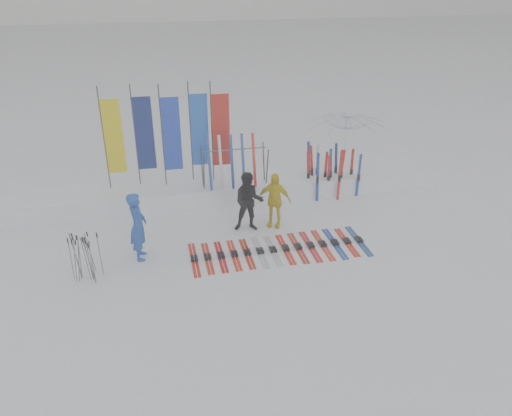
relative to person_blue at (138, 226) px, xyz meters
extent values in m
plane|color=white|center=(2.95, -1.36, -0.93)|extent=(120.00, 120.00, 0.00)
cube|color=white|center=(2.95, 3.24, -0.63)|extent=(14.00, 1.60, 0.60)
imported|color=#1C47A4|center=(0.00, 0.00, 0.00)|extent=(0.48, 0.70, 1.85)
imported|color=black|center=(3.08, 0.89, -0.04)|extent=(0.97, 0.82, 1.76)
imported|color=yellow|center=(3.84, 0.98, -0.10)|extent=(1.05, 0.78, 1.66)
imported|color=white|center=(7.00, 3.52, 0.34)|extent=(3.12, 3.16, 2.53)
cube|color=red|center=(1.34, -0.44, -0.89)|extent=(0.17, 1.69, 0.07)
cube|color=red|center=(1.70, -0.44, -0.89)|extent=(0.17, 1.58, 0.07)
cube|color=#B20E0F|center=(2.05, -0.44, -0.89)|extent=(0.17, 1.57, 0.07)
cube|color=red|center=(2.40, -0.44, -0.89)|extent=(0.17, 1.58, 0.07)
cube|color=#AF250E|center=(2.75, -0.44, -0.89)|extent=(0.17, 1.56, 0.07)
cube|color=#B4B5BB|center=(3.11, -0.44, -0.89)|extent=(0.17, 1.69, 0.07)
cube|color=#ADB0B4|center=(3.46, -0.44, -0.89)|extent=(0.17, 1.62, 0.07)
cube|color=red|center=(3.81, -0.44, -0.89)|extent=(0.17, 1.59, 0.07)
cube|color=#B01C0E|center=(4.17, -0.44, -0.89)|extent=(0.17, 1.64, 0.07)
cube|color=red|center=(4.52, -0.44, -0.89)|extent=(0.17, 1.67, 0.07)
cube|color=red|center=(4.87, -0.44, -0.89)|extent=(0.17, 1.68, 0.07)
cube|color=navy|center=(5.23, -0.44, -0.89)|extent=(0.17, 1.69, 0.07)
cube|color=red|center=(5.58, -0.44, -0.89)|extent=(0.17, 1.58, 0.07)
cube|color=navy|center=(5.93, -0.44, -0.89)|extent=(0.17, 1.69, 0.07)
cylinder|color=#595B60|center=(-1.51, -0.77, -0.34)|extent=(0.10, 0.12, 1.18)
cylinder|color=#595B60|center=(-1.28, -0.74, -0.34)|extent=(0.10, 0.04, 1.18)
cylinder|color=#595B60|center=(-1.50, -0.65, -0.31)|extent=(0.14, 0.13, 1.22)
cylinder|color=#595B60|center=(-1.19, -0.47, -0.34)|extent=(0.12, 0.15, 1.17)
cylinder|color=#595B60|center=(-0.95, -0.60, -0.33)|extent=(0.04, 0.03, 1.19)
cylinder|color=#595B60|center=(-1.20, -0.83, -0.35)|extent=(0.11, 0.11, 1.15)
cylinder|color=#595B60|center=(-1.41, -0.70, -0.31)|extent=(0.09, 0.13, 1.23)
cylinder|color=#595B60|center=(-1.62, -0.65, -0.35)|extent=(0.03, 0.03, 1.15)
cylinder|color=#595B60|center=(-1.13, -0.99, -0.35)|extent=(0.07, 0.14, 1.14)
cylinder|color=#595B60|center=(-1.10, -1.01, -0.32)|extent=(0.02, 0.09, 1.22)
cylinder|color=#595B60|center=(-1.43, -0.82, -0.34)|extent=(0.15, 0.02, 1.16)
cylinder|color=#595B60|center=(-1.52, -0.56, -0.31)|extent=(0.15, 0.02, 1.23)
cylinder|color=#595B60|center=(-1.21, -0.77, -0.33)|extent=(0.11, 0.12, 1.19)
cylinder|color=#383A3F|center=(-0.85, 3.44, 1.27)|extent=(0.04, 0.04, 3.20)
cube|color=yellow|center=(-0.56, 3.44, 1.32)|extent=(0.55, 0.03, 2.30)
cylinder|color=#383A3F|center=(0.07, 3.55, 1.27)|extent=(0.04, 0.04, 3.20)
cube|color=navy|center=(0.36, 3.55, 1.32)|extent=(0.55, 0.03, 2.30)
cylinder|color=#383A3F|center=(0.88, 3.31, 1.27)|extent=(0.04, 0.04, 3.20)
cube|color=#1834B7|center=(1.17, 3.31, 1.32)|extent=(0.55, 0.03, 2.30)
cylinder|color=#383A3F|center=(1.77, 3.55, 1.27)|extent=(0.04, 0.04, 3.20)
cube|color=blue|center=(2.06, 3.55, 1.32)|extent=(0.55, 0.03, 2.30)
cylinder|color=#383A3F|center=(2.42, 3.38, 1.27)|extent=(0.04, 0.04, 3.20)
cube|color=#B21913|center=(2.71, 3.38, 1.32)|extent=(0.55, 0.03, 2.30)
cylinder|color=#383A3F|center=(2.03, 2.59, 0.30)|extent=(0.04, 0.30, 1.23)
cylinder|color=#383A3F|center=(2.03, 3.09, 0.30)|extent=(0.04, 0.30, 1.23)
cylinder|color=#383A3F|center=(4.03, 2.59, 0.30)|extent=(0.04, 0.30, 1.23)
cylinder|color=#383A3F|center=(4.03, 3.09, 0.30)|extent=(0.04, 0.30, 1.23)
cylinder|color=#383A3F|center=(3.03, 2.84, 0.85)|extent=(2.00, 0.04, 0.04)
cube|color=navy|center=(7.06, 2.39, -0.19)|extent=(0.09, 0.04, 1.47)
cube|color=red|center=(6.06, 2.82, -0.19)|extent=(0.09, 0.02, 1.47)
cube|color=red|center=(5.48, 2.83, -0.16)|extent=(0.09, 0.03, 1.53)
cube|color=silver|center=(5.85, 3.03, -0.08)|extent=(0.09, 0.03, 1.69)
cube|color=red|center=(6.06, 2.51, -0.19)|extent=(0.09, 0.03, 1.46)
cube|color=navy|center=(5.60, 2.28, -0.09)|extent=(0.09, 0.04, 1.68)
cube|color=navy|center=(5.64, 3.32, -0.08)|extent=(0.09, 0.03, 1.69)
cube|color=navy|center=(6.20, 2.73, -0.13)|extent=(0.09, 0.03, 1.60)
cube|color=red|center=(6.98, 2.84, -0.17)|extent=(0.09, 0.03, 1.52)
cube|color=red|center=(5.65, 3.01, -0.09)|extent=(0.09, 0.04, 1.66)
cube|color=navy|center=(6.50, 3.03, -0.09)|extent=(0.09, 0.02, 1.67)
cube|color=red|center=(6.54, 2.63, -0.13)|extent=(0.09, 0.04, 1.59)
cube|color=red|center=(6.63, 2.86, -0.18)|extent=(0.09, 0.04, 1.49)
cube|color=red|center=(6.34, 2.27, -0.10)|extent=(0.09, 0.04, 1.65)
camera|label=1|loc=(0.54, -11.61, 6.06)|focal=35.00mm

